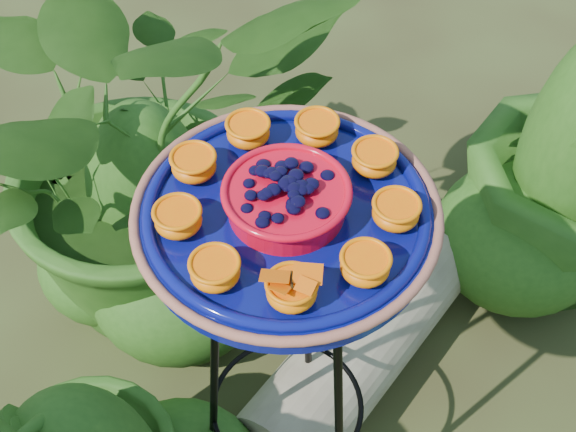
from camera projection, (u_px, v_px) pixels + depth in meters
The scene contains 5 objects.
ground_plane at pixel (342, 429), 1.82m from camera, with size 20.00×20.00×0.00m, color #2E2414.
tripod_stand at pixel (287, 347), 1.39m from camera, with size 0.39×0.39×0.82m.
feeder_dish at pixel (287, 211), 1.11m from camera, with size 0.55×0.55×0.10m.
driftwood_log at pixel (359, 347), 1.84m from camera, with size 0.22×0.22×0.65m, color tan.
shrub_back_left at pixel (139, 143), 1.75m from camera, with size 0.85×0.74×0.95m, color #244E14.
Camera 1 is at (-0.20, -0.80, 1.70)m, focal length 50.00 mm.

